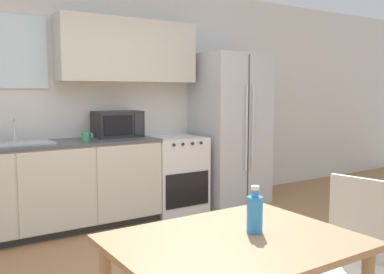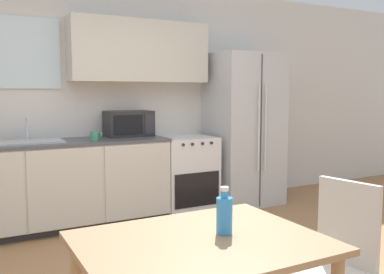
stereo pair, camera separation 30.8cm
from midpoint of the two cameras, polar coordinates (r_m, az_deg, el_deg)
name	(u,v)px [view 1 (the left image)]	position (r m, az deg, el deg)	size (l,w,h in m)	color
wall_back	(88,90)	(4.99, -15.49, 6.01)	(12.00, 0.38, 2.70)	silver
kitchen_counter	(50,187)	(4.64, -20.30, -6.29)	(2.27, 0.66, 0.91)	#333333
oven_range	(173,174)	(5.15, -4.24, -4.92)	(0.65, 0.66, 0.89)	white
refrigerator	(230,129)	(5.50, 3.49, 1.11)	(0.85, 0.76, 1.90)	silver
kitchen_sink	(18,143)	(4.52, -24.06, -0.73)	(0.64, 0.38, 0.25)	#B7BABC
microwave	(118,124)	(4.91, -11.67, 1.71)	(0.52, 0.33, 0.29)	#282828
coffee_mug	(86,137)	(4.51, -15.90, 0.01)	(0.12, 0.08, 0.10)	#3F8C66
dining_table	(234,265)	(1.97, 1.02, -16.73)	(1.05, 0.82, 0.78)	#997551
dining_chair_side	(352,248)	(2.63, 17.41, -13.96)	(0.47, 0.47, 0.93)	beige
drink_bottle	(255,213)	(1.99, 3.94, -10.14)	(0.07, 0.07, 0.22)	#338CD8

